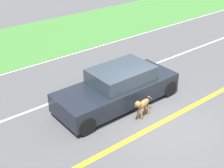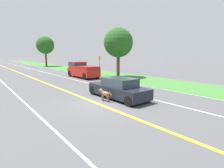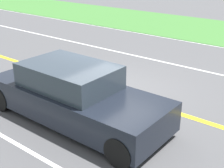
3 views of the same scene
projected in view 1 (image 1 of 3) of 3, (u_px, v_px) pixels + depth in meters
ground_plane at (161, 123)px, 10.66m from camera, size 400.00×400.00×0.00m
centre_divider_line at (161, 123)px, 10.66m from camera, size 0.18×160.00×0.01m
lane_edge_line_right at (57, 58)px, 15.45m from camera, size 0.14×160.00×0.01m
lane_dash_same_dir at (100, 85)px, 13.05m from camera, size 0.10×160.00×0.01m
grass_verge_right at (30, 41)px, 17.49m from camera, size 6.00×160.00×0.03m
ego_car at (118, 88)px, 11.46m from camera, size 1.83×4.74×1.43m
dog at (142, 105)px, 10.72m from camera, size 0.39×1.09×0.82m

